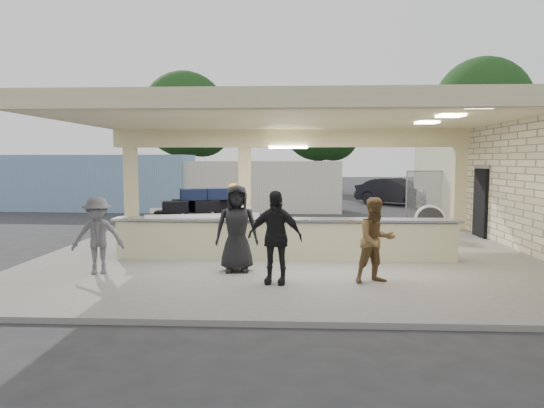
# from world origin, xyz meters

# --- Properties ---
(ground) EXTENTS (120.00, 120.00, 0.00)m
(ground) POSITION_xyz_m (0.00, 0.00, 0.00)
(ground) COLOR #262629
(ground) RESTS_ON ground
(pavilion) EXTENTS (12.01, 10.00, 3.55)m
(pavilion) POSITION_xyz_m (0.21, 0.66, 1.35)
(pavilion) COLOR slate
(pavilion) RESTS_ON ground
(baggage_counter) EXTENTS (8.20, 0.58, 0.98)m
(baggage_counter) POSITION_xyz_m (0.00, -0.50, 0.59)
(baggage_counter) COLOR beige
(baggage_counter) RESTS_ON pavilion
(luggage_cart) EXTENTS (3.08, 2.27, 1.62)m
(luggage_cart) POSITION_xyz_m (-2.21, 0.51, 0.97)
(luggage_cart) COLOR silver
(luggage_cart) RESTS_ON pavilion
(drum_fan) EXTENTS (0.94, 0.50, 1.00)m
(drum_fan) POSITION_xyz_m (4.34, 2.90, 0.63)
(drum_fan) COLOR silver
(drum_fan) RESTS_ON pavilion
(baggage_handler) EXTENTS (0.65, 0.71, 1.72)m
(baggage_handler) POSITION_xyz_m (-1.50, 1.35, 0.96)
(baggage_handler) COLOR orange
(baggage_handler) RESTS_ON pavilion
(passenger_a) EXTENTS (0.87, 0.61, 1.65)m
(passenger_a) POSITION_xyz_m (1.80, -2.64, 0.92)
(passenger_a) COLOR brown
(passenger_a) RESTS_ON pavilion
(passenger_b) EXTENTS (1.09, 0.53, 1.79)m
(passenger_b) POSITION_xyz_m (-0.14, -2.79, 0.99)
(passenger_b) COLOR black
(passenger_b) RESTS_ON pavilion
(passenger_c) EXTENTS (1.10, 0.64, 1.60)m
(passenger_c) POSITION_xyz_m (-3.84, -2.17, 0.90)
(passenger_c) COLOR #535358
(passenger_c) RESTS_ON pavilion
(passenger_d) EXTENTS (0.94, 0.48, 1.85)m
(passenger_d) POSITION_xyz_m (-0.98, -1.82, 1.02)
(passenger_d) COLOR black
(passenger_d) RESTS_ON pavilion
(car_white_a) EXTENTS (5.43, 3.21, 1.46)m
(car_white_a) POSITION_xyz_m (8.98, 12.30, 0.73)
(car_white_a) COLOR silver
(car_white_a) RESTS_ON ground
(car_white_b) EXTENTS (4.55, 2.19, 1.38)m
(car_white_b) POSITION_xyz_m (11.75, 13.51, 0.69)
(car_white_b) COLOR silver
(car_white_b) RESTS_ON ground
(car_dark) EXTENTS (4.37, 4.01, 1.47)m
(car_dark) POSITION_xyz_m (5.79, 14.94, 0.73)
(car_dark) COLOR black
(car_dark) RESTS_ON ground
(container_white) EXTENTS (11.18, 2.36, 2.42)m
(container_white) POSITION_xyz_m (-3.19, 11.33, 1.21)
(container_white) COLOR silver
(container_white) RESTS_ON ground
(container_blue) EXTENTS (10.54, 3.00, 2.71)m
(container_blue) POSITION_xyz_m (-10.11, 11.49, 1.36)
(container_blue) COLOR #7DA0C8
(container_blue) RESTS_ON ground
(tree_left) EXTENTS (6.60, 6.30, 9.00)m
(tree_left) POSITION_xyz_m (-7.68, 24.16, 5.59)
(tree_left) COLOR #382619
(tree_left) RESTS_ON ground
(tree_mid) EXTENTS (6.00, 5.60, 8.00)m
(tree_mid) POSITION_xyz_m (2.32, 26.16, 4.96)
(tree_mid) COLOR #382619
(tree_mid) RESTS_ON ground
(tree_right) EXTENTS (7.20, 7.00, 10.00)m
(tree_right) POSITION_xyz_m (14.32, 25.16, 6.21)
(tree_right) COLOR #382619
(tree_right) RESTS_ON ground
(adjacent_building) EXTENTS (6.00, 8.00, 3.20)m
(adjacent_building) POSITION_xyz_m (9.50, 10.00, 1.60)
(adjacent_building) COLOR beige
(adjacent_building) RESTS_ON ground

